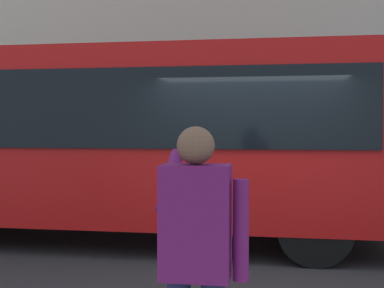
% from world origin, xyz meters
% --- Properties ---
extents(ground_plane, '(60.00, 60.00, 0.00)m').
position_xyz_m(ground_plane, '(0.00, 0.00, 0.00)').
color(ground_plane, '#2B2B2D').
extents(red_bus, '(9.05, 2.54, 3.08)m').
position_xyz_m(red_bus, '(2.19, -0.74, 1.68)').
color(red_bus, red).
rests_on(red_bus, ground_plane).
extents(pedestrian_photographer, '(0.53, 0.52, 1.70)m').
position_xyz_m(pedestrian_photographer, '(0.14, 4.34, 1.14)').
color(pedestrian_photographer, '#1E2347').
rests_on(pedestrian_photographer, sidewalk_curb).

